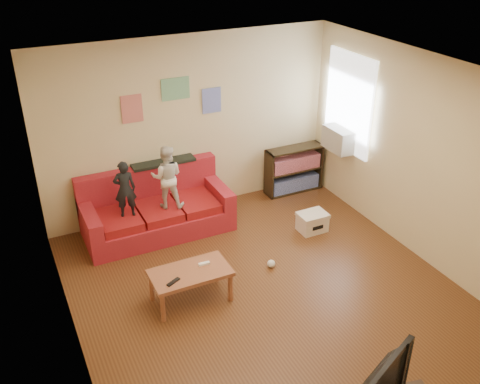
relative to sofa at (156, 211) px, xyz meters
name	(u,v)px	position (x,y,z in m)	size (l,w,h in m)	color
room_shell	(271,198)	(0.75, -2.07, 1.04)	(4.52, 5.02, 2.72)	brown
sofa	(156,211)	(0.00, 0.00, 0.00)	(2.10, 0.97, 0.92)	#A81E29
child_a	(125,189)	(-0.45, -0.17, 0.54)	(0.30, 0.20, 0.82)	black
child_b	(167,177)	(0.15, -0.17, 0.59)	(0.45, 0.35, 0.92)	silver
coffee_table	(190,275)	(-0.14, -1.75, 0.05)	(0.94, 0.52, 0.42)	#9B5738
remote	(173,282)	(-0.39, -1.87, 0.12)	(0.18, 0.05, 0.02)	black
game_controller	(204,264)	(0.06, -1.70, 0.13)	(0.14, 0.04, 0.03)	white
bookshelf	(294,172)	(2.45, 0.19, 0.04)	(0.97, 0.29, 0.78)	black
window	(349,103)	(2.97, -0.42, 1.33)	(0.04, 1.08, 1.48)	white
ac_unit	(339,139)	(2.85, -0.42, 0.77)	(0.28, 0.55, 0.35)	#B7B2A3
artwork_left	(132,109)	(-0.10, 0.41, 1.44)	(0.30, 0.01, 0.40)	#D87266
artwork_center	(175,89)	(0.55, 0.41, 1.64)	(0.42, 0.01, 0.32)	#72B27F
artwork_right	(212,100)	(1.10, 0.41, 1.39)	(0.30, 0.01, 0.38)	#727FCC
file_box	(312,222)	(2.04, -1.04, -0.16)	(0.42, 0.32, 0.29)	white
tissue	(271,264)	(1.06, -1.58, -0.26)	(0.11, 0.11, 0.11)	white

